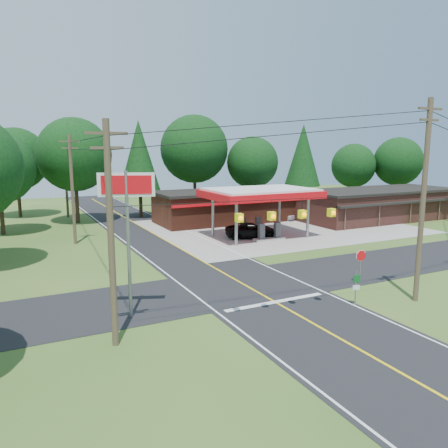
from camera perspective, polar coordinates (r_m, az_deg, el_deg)
name	(u,v)px	position (r m, az deg, el deg)	size (l,w,h in m)	color
ground	(245,285)	(28.66, 2.72, -7.99)	(120.00, 120.00, 0.00)	#32551E
main_highway	(245,285)	(28.66, 2.72, -7.97)	(8.00, 120.00, 0.02)	black
cross_road	(245,285)	(28.66, 2.72, -7.96)	(70.00, 7.00, 0.02)	black
lane_center_yellow	(245,285)	(28.66, 2.72, -7.94)	(0.15, 110.00, 0.00)	yellow
gas_canopy	(260,195)	(43.29, 4.74, 3.84)	(10.60, 7.40, 4.88)	gray
convenience_store	(224,206)	(52.73, -0.01, 2.38)	(16.40, 7.55, 3.80)	#542518
strip_building	(378,204)	(57.80, 19.45, 2.47)	(20.40, 8.75, 3.80)	black
utility_pole_near_right	(423,199)	(26.95, 24.56, 2.96)	(1.80, 0.30, 11.50)	#473828
utility_pole_near_left	(111,232)	(19.50, -14.58, -1.03)	(1.80, 0.30, 10.00)	#473828
utility_pole_far_left	(72,188)	(42.27, -19.21, 4.45)	(1.80, 0.30, 10.00)	#473828
utility_pole_north	(66,180)	(59.31, -19.94, 5.37)	(0.30, 0.30, 9.50)	#473828
overhead_beacons	(287,201)	(21.82, 8.28, 3.00)	(17.04, 2.04, 1.03)	black
treeline_backdrop	(146,160)	(49.87, -10.12, 8.22)	(70.27, 51.59, 13.30)	#332316
suv_car	(252,231)	(43.39, 3.67, -0.85)	(5.26, 5.26, 1.46)	black
sedan_car	(281,215)	(54.73, 7.50, 1.21)	(3.70, 3.70, 1.26)	silver
big_stop_sign	(127,208)	(22.61, -12.54, 2.07)	(2.67, 1.15, 7.68)	gray
octagonal_stop_sign	(361,258)	(29.96, 17.44, -4.31)	(0.79, 0.13, 2.27)	gray
route_sign_post	(356,285)	(25.85, 16.88, -7.63)	(0.40, 0.16, 2.03)	gray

